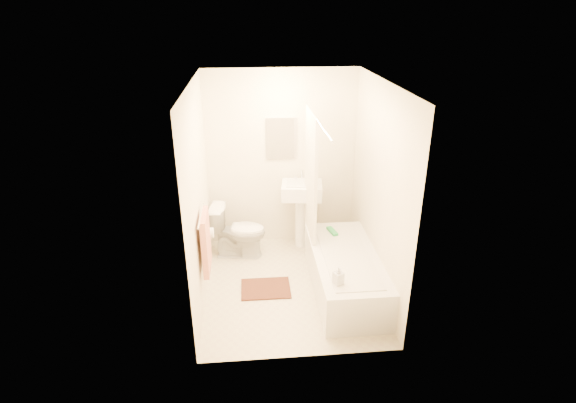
{
  "coord_description": "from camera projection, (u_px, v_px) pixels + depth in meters",
  "views": [
    {
      "loc": [
        -0.45,
        -4.53,
        3.11
      ],
      "look_at": [
        0.0,
        0.25,
        1.0
      ],
      "focal_mm": 28.0,
      "sensor_mm": 36.0,
      "label": 1
    }
  ],
  "objects": [
    {
      "name": "towel",
      "position": [
        206.0,
        242.0,
        4.8
      ],
      "size": [
        0.06,
        0.45,
        0.66
      ],
      "primitive_type": "cube",
      "color": "#CC7266",
      "rests_on": "towel_bar"
    },
    {
      "name": "bath_mat",
      "position": [
        266.0,
        288.0,
        5.35
      ],
      "size": [
        0.58,
        0.44,
        0.02
      ],
      "primitive_type": "cube",
      "rotation": [
        0.0,
        0.0,
        -0.0
      ],
      "color": "#47281F",
      "rests_on": "floor"
    },
    {
      "name": "curtain_rod",
      "position": [
        318.0,
        119.0,
        4.73
      ],
      "size": [
        0.03,
        1.7,
        0.03
      ],
      "primitive_type": "cylinder",
      "rotation": [
        1.57,
        0.0,
        0.0
      ],
      "color": "silver",
      "rests_on": "wall_back"
    },
    {
      "name": "sink",
      "position": [
        301.0,
        213.0,
        6.1
      ],
      "size": [
        0.58,
        0.49,
        1.03
      ],
      "primitive_type": null,
      "rotation": [
        0.0,
        0.0,
        -0.13
      ],
      "color": "white",
      "rests_on": "floor"
    },
    {
      "name": "wall_left",
      "position": [
        198.0,
        197.0,
        4.85
      ],
      "size": [
        0.02,
        2.4,
        2.4
      ],
      "primitive_type": "cube",
      "color": "beige",
      "rests_on": "ground"
    },
    {
      "name": "wall_right",
      "position": [
        379.0,
        191.0,
        5.02
      ],
      "size": [
        0.02,
        2.4,
        2.4
      ],
      "primitive_type": "cube",
      "color": "beige",
      "rests_on": "ground"
    },
    {
      "name": "soap_bottle",
      "position": [
        338.0,
        276.0,
        4.58
      ],
      "size": [
        0.12,
        0.12,
        0.2
      ],
      "primitive_type": "imported",
      "rotation": [
        0.0,
        0.0,
        0.43
      ],
      "color": "silver",
      "rests_on": "bathtub"
    },
    {
      "name": "towel_bar",
      "position": [
        201.0,
        215.0,
        4.67
      ],
      "size": [
        0.02,
        0.6,
        0.02
      ],
      "primitive_type": "cylinder",
      "rotation": [
        1.57,
        0.0,
        0.0
      ],
      "color": "silver",
      "rests_on": "wall_left"
    },
    {
      "name": "ceiling",
      "position": [
        290.0,
        83.0,
        4.45
      ],
      "size": [
        2.4,
        2.4,
        0.0
      ],
      "primitive_type": "plane",
      "color": "white",
      "rests_on": "ground"
    },
    {
      "name": "toilet_paper",
      "position": [
        209.0,
        233.0,
        5.17
      ],
      "size": [
        0.11,
        0.12,
        0.12
      ],
      "primitive_type": "cylinder",
      "rotation": [
        0.0,
        1.57,
        0.0
      ],
      "color": "white",
      "rests_on": "wall_left"
    },
    {
      "name": "toilet",
      "position": [
        239.0,
        231.0,
        5.96
      ],
      "size": [
        0.77,
        0.5,
        0.7
      ],
      "primitive_type": "imported",
      "rotation": [
        0.0,
        0.0,
        1.42
      ],
      "color": "white",
      "rests_on": "floor"
    },
    {
      "name": "wall_back",
      "position": [
        281.0,
        160.0,
        6.03
      ],
      "size": [
        2.0,
        0.02,
        2.4
      ],
      "primitive_type": "cube",
      "color": "beige",
      "rests_on": "ground"
    },
    {
      "name": "scrub_brush",
      "position": [
        332.0,
        232.0,
        5.65
      ],
      "size": [
        0.12,
        0.23,
        0.04
      ],
      "primitive_type": "cube",
      "rotation": [
        0.0,
        0.0,
        0.24
      ],
      "color": "green",
      "rests_on": "bathtub"
    },
    {
      "name": "bathtub",
      "position": [
        345.0,
        272.0,
        5.26
      ],
      "size": [
        0.73,
        1.68,
        0.47
      ],
      "primitive_type": null,
      "color": "silver",
      "rests_on": "floor"
    },
    {
      "name": "mirror",
      "position": [
        281.0,
        138.0,
        5.89
      ],
      "size": [
        0.4,
        0.03,
        0.55
      ],
      "primitive_type": "cube",
      "color": "white",
      "rests_on": "wall_back"
    },
    {
      "name": "floor",
      "position": [
        290.0,
        285.0,
        5.42
      ],
      "size": [
        2.4,
        2.4,
        0.0
      ],
      "primitive_type": "plane",
      "color": "beige",
      "rests_on": "ground"
    },
    {
      "name": "shower_curtain",
      "position": [
        311.0,
        176.0,
        5.41
      ],
      "size": [
        0.04,
        0.8,
        1.55
      ],
      "primitive_type": "cube",
      "color": "silver",
      "rests_on": "curtain_rod"
    }
  ]
}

